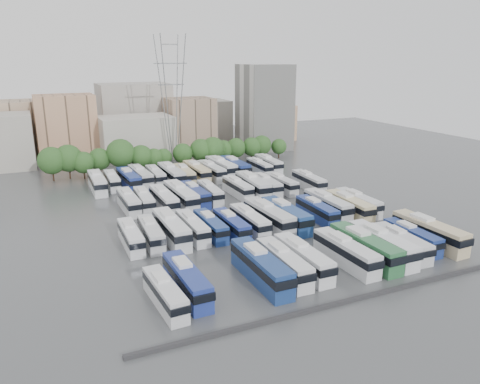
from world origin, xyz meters
name	(u,v)px	position (x,y,z in m)	size (l,w,h in m)	color
ground	(243,218)	(0.00, 0.00, 0.00)	(220.00, 220.00, 0.00)	#424447
parapet	(357,299)	(0.00, -33.00, 0.25)	(56.00, 0.50, 0.50)	#2D2D30
tree_line	(162,153)	(-3.45, 42.09, 4.47)	(66.24, 7.93, 8.92)	black
city_buildings	(123,126)	(-7.46, 71.86, 7.87)	(102.00, 35.00, 20.00)	#9E998E
apartment_tower	(264,107)	(34.00, 58.00, 13.00)	(14.00, 14.00, 26.00)	silver
electricity_pylon	(172,94)	(2.00, 50.00, 18.66)	(9.00, 6.91, 33.83)	slate
bus_r0_s0	(165,293)	(-21.44, -24.65, 1.66)	(2.91, 10.89, 3.38)	silver
bus_r0_s1	(187,280)	(-18.17, -22.86, 1.88)	(2.88, 12.27, 3.83)	navy
bus_r0_s4	(261,267)	(-8.33, -23.64, 2.07)	(2.98, 13.48, 4.23)	navy
bus_r0_s5	(284,263)	(-4.82, -23.46, 1.87)	(2.94, 12.18, 3.80)	silver
bus_r0_s6	(303,258)	(-1.68, -23.22, 1.90)	(2.75, 12.33, 3.86)	silver
bus_r0_s8	(346,252)	(4.87, -24.04, 1.92)	(2.87, 12.52, 3.92)	silver
bus_r0_s9	(365,247)	(8.21, -23.96, 2.06)	(3.11, 13.43, 4.20)	#2D693D
bus_r0_s10	(382,244)	(11.34, -23.97, 2.01)	(2.94, 13.09, 4.10)	silver
bus_r0_s11	(402,242)	(14.84, -24.24, 1.73)	(3.02, 11.32, 3.52)	silver
bus_r0_s12	(412,237)	(18.02, -22.99, 1.69)	(2.65, 11.00, 3.43)	navy
bus_r0_s13	(429,232)	(21.26, -23.26, 2.06)	(3.35, 13.47, 4.20)	#CDB98D
bus_r1_s0	(131,236)	(-21.35, -5.00, 1.68)	(2.57, 10.96, 3.43)	silver
bus_r1_s1	(151,233)	(-18.20, -4.98, 1.73)	(2.98, 11.30, 3.51)	silver
bus_r1_s2	(171,228)	(-14.90, -5.03, 2.01)	(2.92, 13.06, 4.09)	silver
bus_r1_s3	(192,227)	(-11.41, -5.18, 1.73)	(2.48, 11.24, 3.52)	silver
bus_r1_s4	(210,226)	(-8.45, -5.61, 1.68)	(2.38, 10.89, 3.42)	navy
bus_r1_s5	(231,225)	(-5.18, -6.68, 1.69)	(2.48, 11.02, 3.45)	navy
bus_r1_s6	(250,220)	(-1.65, -6.27, 1.77)	(2.52, 11.52, 3.61)	silver
bus_r1_s7	(269,216)	(1.81, -6.55, 2.08)	(3.46, 13.60, 4.24)	silver
bus_r1_s8	(286,215)	(4.94, -6.97, 2.04)	(3.07, 13.28, 4.15)	navy
bus_r1_s10	(317,210)	(11.69, -6.34, 1.76)	(2.77, 11.46, 3.58)	navy
bus_r1_s11	(327,205)	(14.99, -4.85, 1.95)	(2.86, 12.67, 3.97)	silver
bus_r1_s12	(349,206)	(18.38, -6.85, 1.91)	(3.04, 12.47, 3.89)	beige
bus_r1_s13	(358,202)	(21.38, -5.60, 1.81)	(2.74, 11.79, 3.69)	silver
bus_r2_s1	(129,201)	(-18.03, 12.87, 1.78)	(2.61, 11.56, 3.62)	silver
bus_r2_s2	(144,200)	(-15.07, 13.00, 1.71)	(2.92, 11.19, 3.48)	silver
bus_r2_s3	(164,199)	(-11.70, 10.99, 1.92)	(2.85, 12.47, 3.90)	silver
bus_r2_s4	(181,196)	(-8.15, 11.34, 2.10)	(3.41, 13.70, 4.27)	silver
bus_r2_s5	(195,194)	(-5.03, 12.24, 1.82)	(2.98, 11.91, 3.71)	navy
bus_r2_s6	(210,192)	(-1.57, 12.67, 1.71)	(2.90, 11.18, 3.48)	silver
bus_r2_s8	(238,187)	(4.95, 13.35, 1.75)	(2.59, 11.40, 3.57)	silver
bus_r2_s9	(253,185)	(8.15, 12.70, 2.08)	(3.60, 13.61, 4.23)	silver
bus_r2_s10	(267,185)	(11.49, 12.82, 1.78)	(3.12, 11.69, 3.63)	silver
bus_r2_s11	(281,183)	(14.94, 12.73, 1.72)	(2.88, 11.23, 3.50)	silver
bus_r2_s13	(309,181)	(21.46, 11.74, 1.77)	(2.99, 11.61, 3.61)	silver
bus_r3_s0	(97,182)	(-21.54, 29.18, 1.95)	(2.90, 12.70, 3.97)	silver
bus_r3_s1	(112,180)	(-18.11, 30.74, 1.67)	(2.61, 10.90, 3.40)	white
bus_r3_s2	(129,179)	(-14.67, 29.41, 1.93)	(3.38, 12.64, 3.93)	navy
bus_r3_s3	(141,176)	(-11.73, 30.68, 1.95)	(3.38, 12.80, 3.98)	silver
bus_r3_s4	(156,175)	(-8.20, 30.74, 1.76)	(2.69, 11.45, 3.58)	silver
bus_r3_s5	(171,174)	(-4.94, 28.88, 2.09)	(3.13, 13.59, 4.25)	silver
bus_r3_s6	(185,174)	(-1.70, 29.08, 1.79)	(3.11, 11.72, 3.64)	beige
bus_r3_s7	(197,171)	(1.52, 29.81, 1.95)	(3.02, 12.73, 3.98)	beige
bus_r3_s8	(211,171)	(5.01, 29.16, 1.90)	(3.26, 12.47, 3.88)	silver
bus_r3_s9	(221,167)	(8.36, 31.08, 2.08)	(3.55, 13.60, 4.23)	silver
bus_r3_s10	(235,167)	(11.52, 29.97, 2.07)	(3.02, 13.45, 4.21)	navy
bus_r3_s12	(259,166)	(18.03, 29.29, 1.66)	(2.40, 10.80, 3.39)	silver
bus_r3_s13	(269,163)	(21.34, 30.68, 1.84)	(2.95, 12.01, 3.75)	silver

